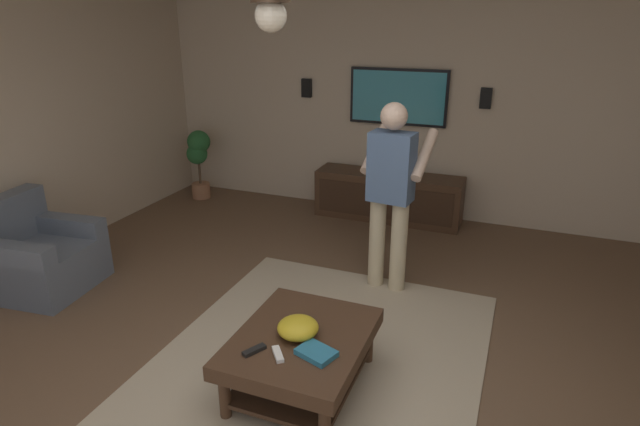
{
  "coord_description": "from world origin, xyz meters",
  "views": [
    {
      "loc": [
        -2.54,
        -1.06,
        2.29
      ],
      "look_at": [
        0.72,
        0.22,
        0.96
      ],
      "focal_mm": 29.52,
      "sensor_mm": 36.0,
      "label": 1
    }
  ],
  "objects_px": {
    "coffee_table": "(302,349)",
    "potted_plant_tall": "(199,153)",
    "remote_black": "(254,350)",
    "wall_speaker_right": "(307,88)",
    "ceiling_fan": "(270,0)",
    "person_standing": "(391,187)",
    "remote_white": "(278,354)",
    "bowl": "(298,328)",
    "wall_speaker_left": "(486,98)",
    "tv": "(398,97)",
    "book": "(316,353)",
    "vase_round": "(400,167)",
    "media_console": "(388,197)",
    "remote_grey": "(297,323)",
    "armchair": "(39,258)"
  },
  "relations": [
    {
      "from": "coffee_table",
      "to": "media_console",
      "type": "bearing_deg",
      "value": 4.66
    },
    {
      "from": "book",
      "to": "coffee_table",
      "type": "bearing_deg",
      "value": -24.67
    },
    {
      "from": "coffee_table",
      "to": "vase_round",
      "type": "bearing_deg",
      "value": 2.27
    },
    {
      "from": "wall_speaker_right",
      "to": "wall_speaker_left",
      "type": "bearing_deg",
      "value": -90.0
    },
    {
      "from": "person_standing",
      "to": "bowl",
      "type": "height_order",
      "value": "person_standing"
    },
    {
      "from": "person_standing",
      "to": "potted_plant_tall",
      "type": "bearing_deg",
      "value": 69.93
    },
    {
      "from": "bowl",
      "to": "remote_grey",
      "type": "relative_size",
      "value": 1.74
    },
    {
      "from": "remote_black",
      "to": "wall_speaker_left",
      "type": "distance_m",
      "value": 3.92
    },
    {
      "from": "coffee_table",
      "to": "person_standing",
      "type": "xyz_separation_m",
      "value": [
        1.54,
        -0.16,
        0.64
      ]
    },
    {
      "from": "ceiling_fan",
      "to": "potted_plant_tall",
      "type": "bearing_deg",
      "value": 40.62
    },
    {
      "from": "armchair",
      "to": "vase_round",
      "type": "xyz_separation_m",
      "value": [
        2.73,
        -2.57,
        0.38
      ]
    },
    {
      "from": "bowl",
      "to": "wall_speaker_right",
      "type": "height_order",
      "value": "wall_speaker_right"
    },
    {
      "from": "media_console",
      "to": "ceiling_fan",
      "type": "bearing_deg",
      "value": 2.73
    },
    {
      "from": "wall_speaker_left",
      "to": "ceiling_fan",
      "type": "distance_m",
      "value": 3.71
    },
    {
      "from": "person_standing",
      "to": "remote_white",
      "type": "relative_size",
      "value": 10.93
    },
    {
      "from": "armchair",
      "to": "coffee_table",
      "type": "height_order",
      "value": "armchair"
    },
    {
      "from": "tv",
      "to": "wall_speaker_right",
      "type": "xyz_separation_m",
      "value": [
        0.01,
        1.14,
        0.04
      ]
    },
    {
      "from": "remote_white",
      "to": "wall_speaker_right",
      "type": "bearing_deg",
      "value": 162.27
    },
    {
      "from": "person_standing",
      "to": "book",
      "type": "distance_m",
      "value": 1.77
    },
    {
      "from": "armchair",
      "to": "bowl",
      "type": "xyz_separation_m",
      "value": [
        -0.41,
        -2.68,
        0.18
      ]
    },
    {
      "from": "tv",
      "to": "vase_round",
      "type": "height_order",
      "value": "tv"
    },
    {
      "from": "remote_white",
      "to": "bowl",
      "type": "bearing_deg",
      "value": 135.44
    },
    {
      "from": "bowl",
      "to": "vase_round",
      "type": "relative_size",
      "value": 1.18
    },
    {
      "from": "tv",
      "to": "person_standing",
      "type": "bearing_deg",
      "value": 12.64
    },
    {
      "from": "tv",
      "to": "person_standing",
      "type": "relative_size",
      "value": 0.69
    },
    {
      "from": "potted_plant_tall",
      "to": "remote_black",
      "type": "bearing_deg",
      "value": -141.97
    },
    {
      "from": "bowl",
      "to": "wall_speaker_left",
      "type": "distance_m",
      "value": 3.64
    },
    {
      "from": "armchair",
      "to": "wall_speaker_right",
      "type": "relative_size",
      "value": 4.06
    },
    {
      "from": "person_standing",
      "to": "wall_speaker_right",
      "type": "height_order",
      "value": "person_standing"
    },
    {
      "from": "potted_plant_tall",
      "to": "book",
      "type": "height_order",
      "value": "potted_plant_tall"
    },
    {
      "from": "coffee_table",
      "to": "ceiling_fan",
      "type": "relative_size",
      "value": 0.85
    },
    {
      "from": "tv",
      "to": "potted_plant_tall",
      "type": "bearing_deg",
      "value": -79.61
    },
    {
      "from": "armchair",
      "to": "wall_speaker_left",
      "type": "relative_size",
      "value": 4.06
    },
    {
      "from": "bowl",
      "to": "vase_round",
      "type": "height_order",
      "value": "vase_round"
    },
    {
      "from": "media_console",
      "to": "book",
      "type": "xyz_separation_m",
      "value": [
        -3.32,
        -0.42,
        0.14
      ]
    },
    {
      "from": "bowl",
      "to": "remote_white",
      "type": "distance_m",
      "value": 0.24
    },
    {
      "from": "coffee_table",
      "to": "potted_plant_tall",
      "type": "distance_m",
      "value": 4.02
    },
    {
      "from": "tv",
      "to": "remote_grey",
      "type": "xyz_separation_m",
      "value": [
        -3.31,
        -0.19,
        -0.99
      ]
    },
    {
      "from": "person_standing",
      "to": "bowl",
      "type": "relative_size",
      "value": 6.29
    },
    {
      "from": "bowl",
      "to": "remote_black",
      "type": "distance_m",
      "value": 0.31
    },
    {
      "from": "remote_white",
      "to": "remote_grey",
      "type": "bearing_deg",
      "value": 146.79
    },
    {
      "from": "potted_plant_tall",
      "to": "bowl",
      "type": "xyz_separation_m",
      "value": [
        -2.97,
        -2.69,
        -0.16
      ]
    },
    {
      "from": "vase_round",
      "to": "media_console",
      "type": "bearing_deg",
      "value": 74.55
    },
    {
      "from": "coffee_table",
      "to": "wall_speaker_right",
      "type": "xyz_separation_m",
      "value": [
        3.42,
        1.4,
        1.15
      ]
    },
    {
      "from": "wall_speaker_left",
      "to": "armchair",
      "type": "bearing_deg",
      "value": 131.65
    },
    {
      "from": "tv",
      "to": "wall_speaker_right",
      "type": "bearing_deg",
      "value": -90.66
    },
    {
      "from": "remote_black",
      "to": "book",
      "type": "relative_size",
      "value": 0.68
    },
    {
      "from": "bowl",
      "to": "ceiling_fan",
      "type": "xyz_separation_m",
      "value": [
        -0.07,
        0.09,
        1.9
      ]
    },
    {
      "from": "coffee_table",
      "to": "remote_grey",
      "type": "bearing_deg",
      "value": 36.61
    },
    {
      "from": "remote_black",
      "to": "wall_speaker_right",
      "type": "relative_size",
      "value": 0.68
    }
  ]
}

